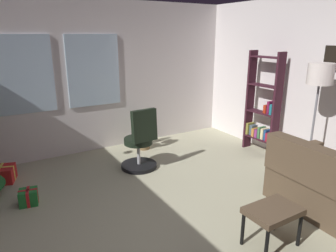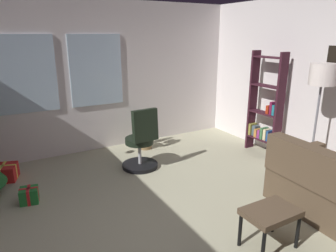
% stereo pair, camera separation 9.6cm
% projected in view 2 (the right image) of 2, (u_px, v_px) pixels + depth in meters
% --- Properties ---
extents(ground_plane, '(5.55, 5.97, 0.10)m').
position_uv_depth(ground_plane, '(179.00, 246.00, 3.14)').
color(ground_plane, '#A9A688').
extents(wall_back_with_windows, '(5.55, 0.12, 2.59)m').
position_uv_depth(wall_back_with_windows, '(87.00, 78.00, 5.26)').
color(wall_back_with_windows, silver).
rests_on(wall_back_with_windows, ground_plane).
extents(footstool, '(0.52, 0.36, 0.41)m').
position_uv_depth(footstool, '(271.00, 215.00, 2.95)').
color(footstool, brown).
rests_on(footstool, ground_plane).
extents(gift_box_red, '(0.43, 0.40, 0.23)m').
position_uv_depth(gift_box_red, '(3.00, 173.00, 4.42)').
color(gift_box_red, red).
rests_on(gift_box_red, ground_plane).
extents(gift_box_green, '(0.25, 0.24, 0.20)m').
position_uv_depth(gift_box_green, '(29.00, 195.00, 3.83)').
color(gift_box_green, '#1E722D').
rests_on(gift_box_green, ground_plane).
extents(office_chair, '(0.56, 0.56, 0.98)m').
position_uv_depth(office_chair, '(141.00, 146.00, 4.72)').
color(office_chair, black).
rests_on(office_chair, ground_plane).
extents(bookshelf, '(0.18, 0.64, 1.76)m').
position_uv_depth(bookshelf, '(265.00, 111.00, 5.26)').
color(bookshelf, '#351620').
rests_on(bookshelf, ground_plane).
extents(floor_lamp, '(0.33, 0.33, 1.67)m').
position_uv_depth(floor_lamp, '(321.00, 84.00, 4.01)').
color(floor_lamp, slate).
rests_on(floor_lamp, ground_plane).
extents(potted_plant, '(0.35, 0.42, 0.67)m').
position_uv_depth(potted_plant, '(146.00, 133.00, 5.61)').
color(potted_plant, olive).
rests_on(potted_plant, ground_plane).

